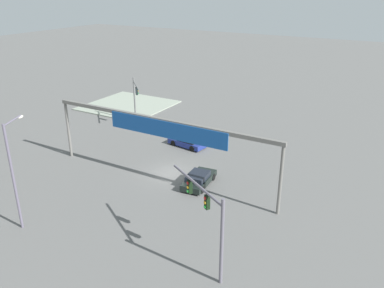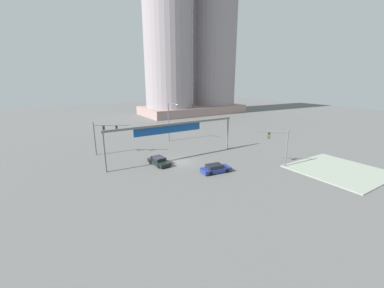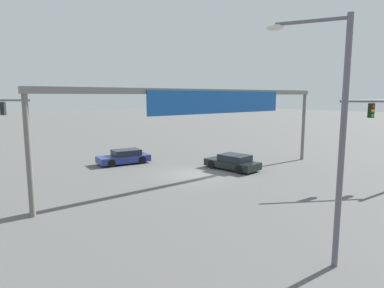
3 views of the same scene
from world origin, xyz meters
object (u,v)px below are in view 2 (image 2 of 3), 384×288
(traffic_signal_opposite_side, at_px, (103,133))
(sedan_car_waiting_far, at_px, (159,161))
(sedan_car_approaching, at_px, (215,169))
(traffic_signal_near_corner, at_px, (279,142))
(streetlamp_curved_arm, at_px, (170,119))

(traffic_signal_opposite_side, height_order, sedan_car_waiting_far, traffic_signal_opposite_side)
(sedan_car_approaching, bearing_deg, traffic_signal_opposite_side, 131.70)
(traffic_signal_near_corner, height_order, sedan_car_approaching, traffic_signal_near_corner)
(streetlamp_curved_arm, relative_size, sedan_car_approaching, 1.84)
(traffic_signal_opposite_side, height_order, streetlamp_curved_arm, streetlamp_curved_arm)
(sedan_car_approaching, bearing_deg, streetlamp_curved_arm, 89.51)
(sedan_car_waiting_far, bearing_deg, streetlamp_curved_arm, 139.92)
(streetlamp_curved_arm, bearing_deg, sedan_car_waiting_far, -58.18)
(sedan_car_approaching, relative_size, sedan_car_waiting_far, 1.00)
(traffic_signal_opposite_side, height_order, sedan_car_approaching, traffic_signal_opposite_side)
(streetlamp_curved_arm, xyz_separation_m, sedan_car_approaching, (-2.82, -19.96, -4.29))
(traffic_signal_near_corner, distance_m, traffic_signal_opposite_side, 29.53)
(traffic_signal_opposite_side, xyz_separation_m, streetlamp_curved_arm, (14.50, 2.74, 0.72))
(traffic_signal_near_corner, xyz_separation_m, streetlamp_curved_arm, (-6.85, 23.14, 0.88))
(traffic_signal_opposite_side, distance_m, sedan_car_approaching, 21.10)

